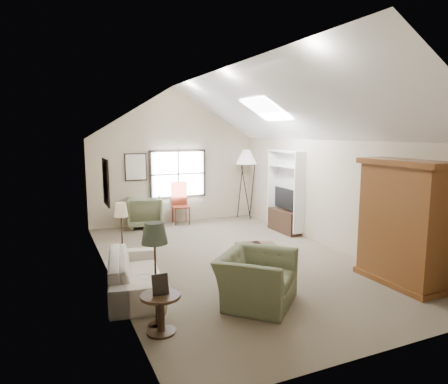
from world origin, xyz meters
name	(u,v)px	position (x,y,z in m)	size (l,w,h in m)	color
room_shell	(232,105)	(0.00, 0.00, 3.21)	(5.01, 8.01, 4.00)	brown
window	(178,174)	(0.10, 3.96, 1.45)	(1.72, 0.08, 1.42)	black
skylight	(266,109)	(1.30, 0.90, 3.22)	(0.80, 1.20, 0.52)	white
wall_art	(122,174)	(-1.88, 1.94, 1.73)	(1.97, 3.71, 0.88)	black
armoire	(402,223)	(2.18, -2.40, 1.10)	(0.60, 1.50, 2.20)	brown
tv_alcove	(285,190)	(2.34, 1.60, 1.15)	(0.32, 1.30, 2.10)	white
media_console	(284,221)	(2.32, 1.60, 0.30)	(0.34, 1.18, 0.60)	#382316
tv_panel	(285,198)	(2.32, 1.60, 0.92)	(0.05, 0.90, 0.55)	black
sofa	(135,273)	(-2.20, -0.82, 0.32)	(2.16, 0.84, 0.63)	beige
armchair_near	(257,279)	(-0.56, -2.11, 0.40)	(1.22, 1.07, 0.80)	#606748
armchair_far	(145,212)	(-0.99, 3.70, 0.44)	(0.94, 0.97, 0.88)	#5C5E41
coffee_table	(256,254)	(0.35, -0.43, 0.21)	(0.81, 0.45, 0.41)	#3A2717
bowl	(256,243)	(0.35, -0.43, 0.44)	(0.19, 0.19, 0.05)	#321D14
side_table	(161,314)	(-2.19, -2.42, 0.27)	(0.54, 0.54, 0.54)	#362416
side_chair	(181,203)	(0.08, 3.70, 0.61)	(0.48, 0.48, 1.23)	maroon
tripod_lamp	(246,184)	(2.20, 3.62, 1.09)	(0.63, 0.63, 2.18)	silver
dark_lamp	(156,274)	(-2.20, -2.22, 0.75)	(0.36, 0.36, 1.51)	black
tan_lamp	(122,235)	(-2.20, 0.38, 0.68)	(0.27, 0.27, 1.35)	tan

